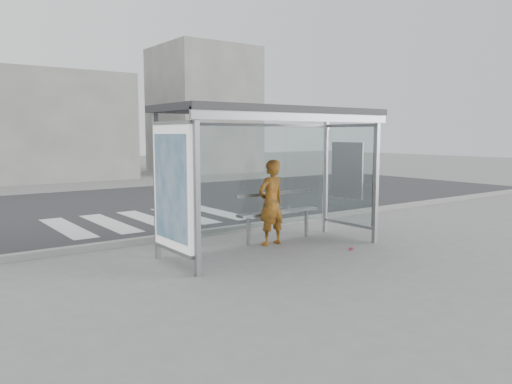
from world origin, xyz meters
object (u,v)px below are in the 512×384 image
at_px(person, 271,203).
at_px(soda_can, 351,248).
at_px(bus_shelter, 255,143).
at_px(bench, 278,212).

bearing_deg(person, soda_can, 121.93).
height_order(bus_shelter, person, bus_shelter).
relative_size(bench, soda_can, 17.49).
height_order(bench, soda_can, bench).
xyz_separation_m(bus_shelter, person, (0.60, 0.31, -1.16)).
height_order(person, soda_can, person).
xyz_separation_m(bus_shelter, bench, (0.95, 0.52, -1.40)).
bearing_deg(person, bench, -153.43).
distance_m(bench, soda_can, 1.66).
distance_m(person, bench, 0.48).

